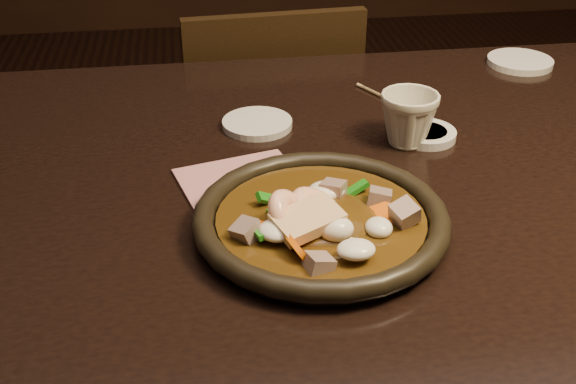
{
  "coord_description": "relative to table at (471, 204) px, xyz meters",
  "views": [
    {
      "loc": [
        -0.4,
        -0.87,
        1.24
      ],
      "look_at": [
        -0.3,
        -0.13,
        0.8
      ],
      "focal_mm": 45.0,
      "sensor_mm": 36.0,
      "label": 1
    }
  ],
  "objects": [
    {
      "name": "napkin",
      "position": [
        -0.34,
        -0.03,
        0.08
      ],
      "size": [
        0.19,
        0.19,
        0.0
      ],
      "primitive_type": "cube",
      "rotation": [
        0.0,
        0.0,
        0.25
      ],
      "color": "#B06C70",
      "rests_on": "table"
    },
    {
      "name": "chopsticks",
      "position": [
        -0.06,
        0.19,
        0.08
      ],
      "size": [
        0.11,
        0.2,
        0.01
      ],
      "rotation": [
        0.0,
        0.0,
        0.48
      ],
      "color": "tan",
      "rests_on": "table"
    },
    {
      "name": "tea_cup",
      "position": [
        -0.09,
        0.06,
        0.12
      ],
      "size": [
        0.1,
        0.1,
        0.09
      ],
      "primitive_type": "imported",
      "rotation": [
        0.0,
        0.0,
        -0.22
      ],
      "color": "beige",
      "rests_on": "table"
    },
    {
      "name": "stirfry",
      "position": [
        -0.26,
        -0.16,
        0.1
      ],
      "size": [
        0.23,
        0.18,
        0.07
      ],
      "color": "#3A250A",
      "rests_on": "plate"
    },
    {
      "name": "table",
      "position": [
        0.0,
        0.0,
        0.0
      ],
      "size": [
        1.6,
        0.9,
        0.75
      ],
      "color": "black",
      "rests_on": "floor"
    },
    {
      "name": "chair",
      "position": [
        -0.24,
        0.62,
        -0.23
      ],
      "size": [
        0.41,
        0.41,
        0.82
      ],
      "rotation": [
        0.0,
        0.0,
        3.21
      ],
      "color": "black",
      "rests_on": "floor"
    },
    {
      "name": "saucer_right",
      "position": [
        0.22,
        0.35,
        0.08
      ],
      "size": [
        0.12,
        0.12,
        0.01
      ],
      "primitive_type": "cylinder",
      "color": "beige",
      "rests_on": "table"
    },
    {
      "name": "plate",
      "position": [
        -0.26,
        -0.15,
        0.09
      ],
      "size": [
        0.31,
        0.31,
        0.03
      ],
      "color": "black",
      "rests_on": "table"
    },
    {
      "name": "saucer_left",
      "position": [
        -0.3,
        0.15,
        0.08
      ],
      "size": [
        0.11,
        0.11,
        0.01
      ],
      "primitive_type": "cylinder",
      "color": "beige",
      "rests_on": "table"
    },
    {
      "name": "soy_dish",
      "position": [
        -0.06,
        0.08,
        0.08
      ],
      "size": [
        0.09,
        0.09,
        0.01
      ],
      "primitive_type": "cylinder",
      "color": "beige",
      "rests_on": "table"
    }
  ]
}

